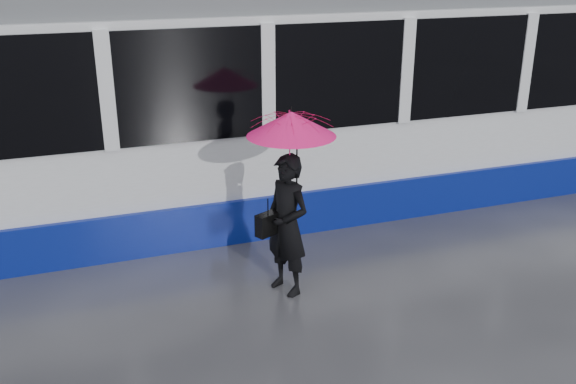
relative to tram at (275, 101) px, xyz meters
name	(u,v)px	position (x,y,z in m)	size (l,w,h in m)	color
ground	(321,276)	(-0.24, -2.50, -1.64)	(90.00, 90.00, 0.00)	#2C2C31
rails	(261,204)	(-0.24, 0.00, -1.63)	(34.00, 1.51, 0.02)	#3F3D38
tram	(275,101)	(0.00, 0.00, 0.00)	(26.00, 2.56, 3.35)	white
woman	(287,225)	(-0.76, -2.68, -0.80)	(0.61, 0.40, 1.67)	black
umbrella	(291,141)	(-0.71, -2.68, 0.19)	(1.30, 1.30, 1.13)	#F31456
handbag	(268,224)	(-0.98, -2.66, -0.76)	(0.32, 0.24, 0.44)	black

